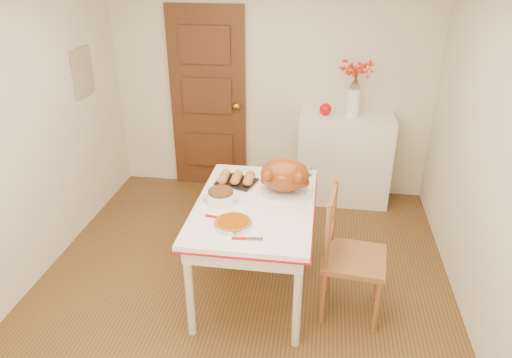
% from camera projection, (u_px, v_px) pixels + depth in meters
% --- Properties ---
extents(floor, '(3.50, 4.00, 0.00)m').
position_uv_depth(floor, '(240.00, 293.00, 3.89)').
color(floor, '#492E12').
rests_on(floor, ground).
extents(wall_back, '(3.50, 0.00, 2.50)m').
position_uv_depth(wall_back, '(271.00, 83.00, 5.11)').
color(wall_back, beige).
rests_on(wall_back, ground).
extents(wall_left, '(0.00, 4.00, 2.50)m').
position_uv_depth(wall_left, '(11.00, 141.00, 3.57)').
color(wall_left, beige).
rests_on(wall_left, ground).
extents(wall_right, '(0.00, 4.00, 2.50)m').
position_uv_depth(wall_right, '(497.00, 169.00, 3.11)').
color(wall_right, beige).
rests_on(wall_right, ground).
extents(door_back, '(0.85, 0.06, 2.06)m').
position_uv_depth(door_back, '(208.00, 101.00, 5.27)').
color(door_back, '#3F1E0F').
rests_on(door_back, ground).
extents(photo_board, '(0.03, 0.35, 0.45)m').
position_uv_depth(photo_board, '(83.00, 72.00, 4.52)').
color(photo_board, beige).
rests_on(photo_board, ground).
extents(sideboard, '(0.99, 0.44, 0.99)m').
position_uv_depth(sideboard, '(344.00, 159.00, 5.14)').
color(sideboard, white).
rests_on(sideboard, floor).
extents(kitchen_table, '(0.92, 1.35, 0.81)m').
position_uv_depth(kitchen_table, '(255.00, 247.00, 3.79)').
color(kitchen_table, white).
rests_on(kitchen_table, floor).
extents(chair_oak, '(0.50, 0.50, 1.03)m').
position_uv_depth(chair_oak, '(355.00, 256.00, 3.48)').
color(chair_oak, brown).
rests_on(chair_oak, floor).
extents(berry_vase, '(0.31, 0.31, 0.60)m').
position_uv_depth(berry_vase, '(355.00, 88.00, 4.78)').
color(berry_vase, white).
rests_on(berry_vase, sideboard).
extents(apple, '(0.13, 0.13, 0.13)m').
position_uv_depth(apple, '(325.00, 109.00, 4.93)').
color(apple, '#B40810').
rests_on(apple, sideboard).
extents(turkey_platter, '(0.53, 0.47, 0.29)m').
position_uv_depth(turkey_platter, '(285.00, 177.00, 3.70)').
color(turkey_platter, maroon).
rests_on(turkey_platter, kitchen_table).
extents(pumpkin_pie, '(0.34, 0.34, 0.06)m').
position_uv_depth(pumpkin_pie, '(233.00, 222.00, 3.30)').
color(pumpkin_pie, '#873D00').
rests_on(pumpkin_pie, kitchen_table).
extents(stuffing_dish, '(0.33, 0.28, 0.11)m').
position_uv_depth(stuffing_dish, '(221.00, 195.00, 3.61)').
color(stuffing_dish, '#5B3416').
rests_on(stuffing_dish, kitchen_table).
extents(rolls_tray, '(0.36, 0.31, 0.08)m').
position_uv_depth(rolls_tray, '(237.00, 178.00, 3.90)').
color(rolls_tray, '#9F5B2B').
rests_on(rolls_tray, kitchen_table).
extents(pie_server, '(0.22, 0.08, 0.01)m').
position_uv_depth(pie_server, '(247.00, 239.00, 3.15)').
color(pie_server, silver).
rests_on(pie_server, kitchen_table).
extents(carving_knife, '(0.25, 0.10, 0.01)m').
position_uv_depth(carving_knife, '(221.00, 218.00, 3.40)').
color(carving_knife, silver).
rests_on(carving_knife, kitchen_table).
extents(drinking_glass, '(0.08, 0.08, 0.11)m').
position_uv_depth(drinking_glass, '(274.00, 167.00, 4.07)').
color(drinking_glass, white).
rests_on(drinking_glass, kitchen_table).
extents(shaker_pair, '(0.11, 0.07, 0.10)m').
position_uv_depth(shaker_pair, '(306.00, 170.00, 4.04)').
color(shaker_pair, white).
rests_on(shaker_pair, kitchen_table).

